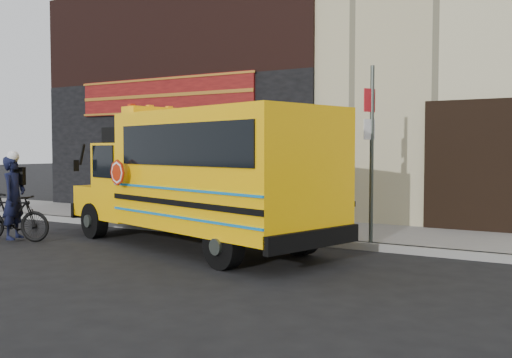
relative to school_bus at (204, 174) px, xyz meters
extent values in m
plane|color=black|center=(0.40, -1.03, -1.51)|extent=(120.00, 120.00, 0.00)
cube|color=gray|center=(0.40, 1.57, -1.43)|extent=(40.00, 0.20, 0.15)
cube|color=#64615D|center=(0.40, 3.07, -1.43)|extent=(40.00, 3.00, 0.15)
cube|color=beige|center=(0.40, 9.47, 4.64)|extent=(20.00, 10.00, 12.00)
cube|color=black|center=(-4.60, 4.52, 0.64)|extent=(10.00, 0.30, 4.00)
cube|color=black|center=(-4.60, 4.52, 4.14)|extent=(10.00, 0.28, 3.00)
cube|color=#4B0A0B|center=(-4.60, 4.35, 2.14)|extent=(6.50, 0.12, 1.10)
cube|color=black|center=(-6.40, 4.37, -0.11)|extent=(1.30, 0.10, 2.50)
cube|color=black|center=(-2.80, 4.37, -0.11)|extent=(1.30, 0.10, 2.50)
cylinder|color=black|center=(-2.98, -0.07, -1.11)|extent=(0.85, 0.50, 0.80)
cylinder|color=black|center=(-2.42, 1.75, -1.11)|extent=(0.85, 0.50, 0.80)
cylinder|color=black|center=(1.41, -1.43, -1.11)|extent=(0.85, 0.50, 0.80)
cylinder|color=black|center=(1.97, 0.39, -1.11)|extent=(0.85, 0.50, 0.80)
cube|color=#FFB405|center=(-3.13, 0.97, -0.71)|extent=(1.55, 2.21, 0.70)
cube|color=black|center=(-3.66, 1.14, -0.96)|extent=(0.72, 1.99, 0.35)
cube|color=#FFB405|center=(-2.08, 0.65, -0.21)|extent=(1.77, 2.36, 1.70)
cube|color=black|center=(-2.62, 0.82, 0.19)|extent=(0.59, 1.74, 0.90)
cube|color=#FFB405|center=(0.64, -0.19, 0.11)|extent=(4.95, 3.43, 2.25)
cube|color=black|center=(2.82, -0.87, -0.96)|extent=(0.77, 2.14, 0.30)
cube|color=black|center=(0.41, -1.28, 0.59)|extent=(3.74, 1.19, 0.75)
cube|color=#FFB405|center=(-1.51, 0.47, 1.27)|extent=(0.95, 1.68, 0.28)
cylinder|color=#B52107|center=(-1.46, -0.90, 0.04)|extent=(0.51, 0.18, 0.52)
cylinder|color=#3F4741|center=(2.93, 1.63, 0.32)|extent=(0.08, 0.08, 3.67)
cube|color=red|center=(2.91, 1.55, 1.47)|extent=(0.13, 0.31, 0.46)
cube|color=white|center=(2.91, 1.55, 0.90)|extent=(0.13, 0.31, 0.40)
imported|color=black|center=(-4.19, -1.30, -0.98)|extent=(1.82, 1.05, 1.05)
imported|color=black|center=(-4.17, -1.26, -0.60)|extent=(0.67, 0.78, 1.82)
camera|label=1|loc=(6.63, -9.34, 0.51)|focal=40.00mm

